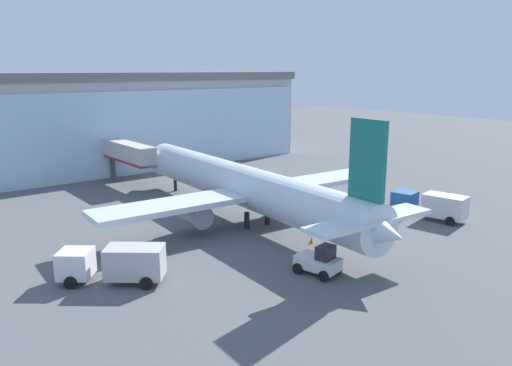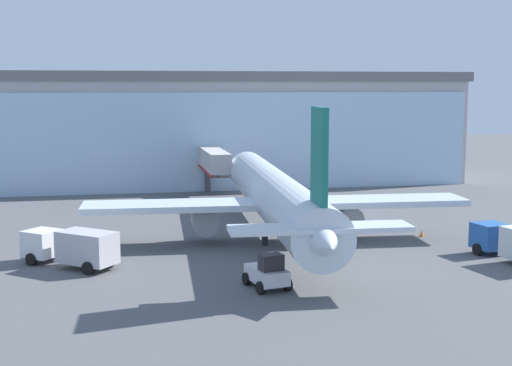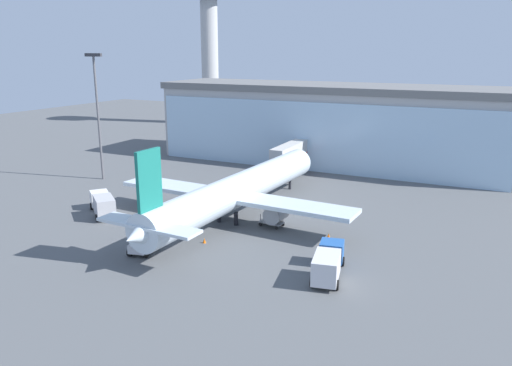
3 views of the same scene
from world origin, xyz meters
name	(u,v)px [view 2 (image 2 of 3)]	position (x,y,z in m)	size (l,w,h in m)	color
ground	(281,255)	(0.00, 0.00, 0.00)	(240.00, 240.00, 0.00)	#545659
terminal_building	(218,128)	(0.00, 41.35, 7.15)	(63.66, 18.00, 14.29)	#A5A5A5
jet_bridge	(213,161)	(-2.08, 28.43, 4.11)	(2.71, 12.80, 5.48)	beige
airplane	(275,197)	(0.64, 5.62, 3.54)	(31.05, 39.14, 11.38)	silver
catering_truck	(72,246)	(-15.10, -0.93, 1.47)	(7.12, 6.20, 2.65)	silver
baggage_cart	(336,233)	(5.70, 5.05, 0.50)	(2.95, 1.88, 1.50)	gray
pushback_tug	(268,273)	(-2.58, -8.39, 0.97)	(2.83, 3.54, 2.30)	silver
safety_cone_nose	(312,261)	(1.57, -3.13, 0.28)	(0.36, 0.36, 0.55)	orange
safety_cone_wingtip	(422,234)	(12.97, 4.51, 0.28)	(0.36, 0.36, 0.55)	orange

